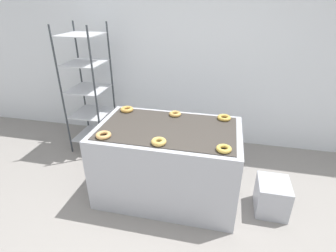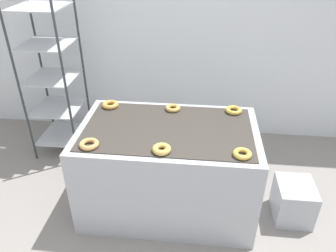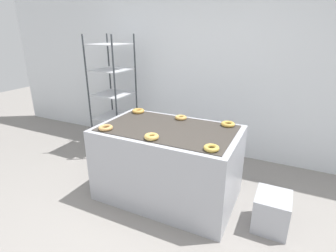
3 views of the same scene
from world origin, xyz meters
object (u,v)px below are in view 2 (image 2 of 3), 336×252
(donut_near_center, at_px, (162,149))
(donut_far_right, at_px, (234,110))
(donut_far_center, at_px, (173,108))
(donut_near_right, at_px, (242,154))
(glaze_bin, at_px, (293,201))
(donut_far_left, at_px, (110,105))
(baking_rack_cart, at_px, (53,77))
(fryer_machine, at_px, (168,168))
(donut_near_left, at_px, (89,144))

(donut_near_center, bearing_deg, donut_far_right, 49.94)
(donut_far_center, bearing_deg, donut_near_right, -49.02)
(glaze_bin, height_order, donut_far_center, donut_far_center)
(donut_far_left, bearing_deg, glaze_bin, -12.16)
(baking_rack_cart, bearing_deg, donut_far_left, -33.04)
(glaze_bin, xyz_separation_m, donut_far_right, (-0.57, 0.38, 0.69))
(baking_rack_cart, xyz_separation_m, donut_near_center, (1.32, -1.16, -0.04))
(donut_near_right, bearing_deg, donut_far_center, 130.98)
(glaze_bin, bearing_deg, fryer_machine, 177.84)
(donut_near_right, xyz_separation_m, donut_far_left, (-1.16, 0.66, 0.00))
(donut_near_left, xyz_separation_m, donut_far_left, (-0.01, 0.66, 0.00))
(fryer_machine, relative_size, glaze_bin, 4.11)
(fryer_machine, height_order, donut_far_left, donut_far_left)
(donut_near_left, bearing_deg, glaze_bin, 9.58)
(baking_rack_cart, xyz_separation_m, donut_near_left, (0.76, -1.15, -0.04))
(baking_rack_cart, height_order, donut_near_center, baking_rack_cart)
(donut_near_right, height_order, donut_far_center, same)
(glaze_bin, bearing_deg, donut_near_center, -165.43)
(fryer_machine, height_order, glaze_bin, fryer_machine)
(glaze_bin, bearing_deg, donut_near_right, -152.43)
(fryer_machine, xyz_separation_m, donut_far_center, (0.01, 0.33, 0.44))
(baking_rack_cart, relative_size, donut_near_right, 12.84)
(donut_near_center, bearing_deg, donut_near_right, 0.86)
(donut_near_center, xyz_separation_m, donut_near_right, (0.59, 0.01, -0.00))
(donut_near_left, distance_m, donut_near_right, 1.15)
(donut_far_left, bearing_deg, donut_far_center, -0.02)
(baking_rack_cart, relative_size, donut_near_center, 12.46)
(fryer_machine, bearing_deg, donut_far_center, 88.28)
(donut_far_right, bearing_deg, donut_near_right, -88.41)
(donut_near_center, bearing_deg, glaze_bin, 14.57)
(fryer_machine, relative_size, baking_rack_cart, 0.85)
(glaze_bin, xyz_separation_m, donut_near_left, (-1.70, -0.29, 0.69))
(donut_far_right, bearing_deg, baking_rack_cart, 165.87)
(donut_near_center, relative_size, donut_far_right, 0.95)
(donut_near_left, height_order, donut_far_right, same)
(donut_near_right, height_order, donut_far_right, same)
(donut_near_left, height_order, donut_far_center, same)
(fryer_machine, distance_m, donut_near_right, 0.80)
(donut_near_left, xyz_separation_m, donut_near_center, (0.56, -0.01, 0.00))
(glaze_bin, distance_m, donut_far_center, 1.37)
(donut_far_right, bearing_deg, glaze_bin, -33.86)
(donut_near_right, bearing_deg, glaze_bin, 27.57)
(donut_far_right, bearing_deg, donut_near_center, -130.06)
(glaze_bin, relative_size, donut_near_left, 2.45)
(fryer_machine, height_order, donut_far_right, donut_far_right)
(donut_far_center, distance_m, donut_far_right, 0.55)
(donut_near_center, height_order, donut_far_left, donut_near_center)
(donut_near_right, distance_m, donut_far_center, 0.87)
(donut_near_right, bearing_deg, baking_rack_cart, 149.00)
(donut_near_right, bearing_deg, donut_near_left, 179.92)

